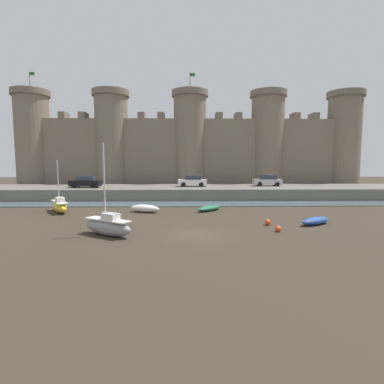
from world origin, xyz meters
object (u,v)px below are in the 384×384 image
Objects in this scene: car_quay_centre_east at (267,181)px; rowboat_midflat_centre at (145,208)px; rowboat_near_channel_left at (209,208)px; sailboat_near_channel_right at (108,226)px; sailboat_midflat_left at (60,206)px; mooring_buoy_mid_mud at (278,229)px; car_quay_west at (86,182)px; mooring_buoy_near_shore at (268,222)px; rowboat_midflat_right at (315,221)px; car_quay_east at (193,181)px.

rowboat_midflat_centre is at bearing -139.72° from car_quay_centre_east.
car_quay_centre_east reaches higher than rowboat_near_channel_left.
sailboat_midflat_left is at bearing 127.05° from sailboat_near_channel_right.
mooring_buoy_mid_mud is (12.18, 0.86, -0.45)m from sailboat_near_channel_right.
car_quay_west and car_quay_centre_east have the same top height.
rowboat_near_channel_left is at bearing -126.48° from car_quay_centre_east.
car_quay_centre_east is (5.47, 20.20, 2.09)m from mooring_buoy_near_shore.
sailboat_near_channel_right is 14.14× the size of mooring_buoy_mid_mud.
sailboat_near_channel_right is at bearing -165.47° from mooring_buoy_near_shore.
sailboat_midflat_left is 11.36m from car_quay_west.
sailboat_near_channel_right is 1.55× the size of car_quay_west.
rowboat_near_channel_left is 0.77× the size of car_quay_west.
mooring_buoy_near_shore is 27.22m from car_quay_west.
mooring_buoy_mid_mud is at bearing -147.80° from rowboat_midflat_right.
rowboat_near_channel_left is at bearing -33.25° from car_quay_west.
car_quay_west reaches higher than rowboat_midflat_centre.
mooring_buoy_near_shore is (19.43, -6.67, -0.41)m from sailboat_midflat_left.
sailboat_near_channel_right is 1.22× the size of sailboat_midflat_left.
rowboat_near_channel_left is at bearing 6.43° from rowboat_midflat_centre.
sailboat_near_channel_right is at bearing -105.80° from car_quay_east.
sailboat_near_channel_right is 23.60m from car_quay_east.
mooring_buoy_near_shore is at bearing -73.94° from car_quay_east.
car_quay_centre_east reaches higher than rowboat_midflat_right.
mooring_buoy_mid_mud is 0.11× the size of car_quay_west.
mooring_buoy_mid_mud is at bearing -103.35° from car_quay_centre_east.
mooring_buoy_mid_mud is 23.18m from car_quay_centre_east.
mooring_buoy_mid_mud is (10.91, -8.70, -0.18)m from rowboat_midflat_centre.
mooring_buoy_mid_mud is 2.27m from mooring_buoy_near_shore.
rowboat_midflat_right is at bearing 11.50° from sailboat_near_channel_right.
car_quay_east is at bearing 116.25° from rowboat_midflat_right.
car_quay_centre_east reaches higher than mooring_buoy_mid_mud.
mooring_buoy_near_shore is 21.03m from car_quay_centre_east.
rowboat_midflat_right is at bearing -23.21° from rowboat_midflat_centre.
sailboat_near_channel_right is at bearing -168.50° from rowboat_midflat_right.
rowboat_midflat_right is at bearing -94.36° from car_quay_centre_east.
rowboat_midflat_right is 3.95m from mooring_buoy_near_shore.
rowboat_near_channel_left is at bearing 1.94° from sailboat_midflat_left.
car_quay_west is at bearing 135.64° from mooring_buoy_mid_mud.
rowboat_near_channel_left is 12.60m from car_quay_east.
car_quay_east and car_quay_west have the same top height.
mooring_buoy_near_shore is at bearing -178.09° from rowboat_midflat_right.
mooring_buoy_near_shore is 0.12× the size of car_quay_centre_east.
car_quay_centre_east is (25.91, 2.34, 0.00)m from car_quay_west.
mooring_buoy_mid_mud is at bearing -65.55° from rowboat_near_channel_left.
sailboat_near_channel_right reaches higher than car_quay_east.
rowboat_midflat_centre reaches higher than mooring_buoy_near_shore.
sailboat_midflat_left is 1.27× the size of car_quay_centre_east.
rowboat_near_channel_left is (6.61, 0.75, -0.10)m from rowboat_midflat_centre.
sailboat_midflat_left is 1.27× the size of car_quay_west.
car_quay_east is (-5.77, 21.80, 2.10)m from mooring_buoy_mid_mud.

